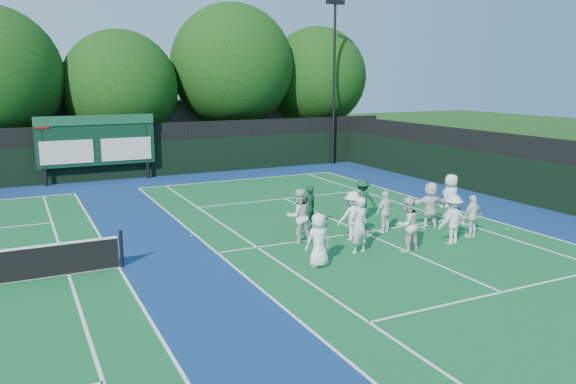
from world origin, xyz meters
name	(u,v)px	position (x,y,z in m)	size (l,w,h in m)	color
ground	(379,240)	(0.00, 0.00, 0.00)	(120.00, 120.00, 0.00)	#173C10
court_apron	(201,255)	(-6.00, 1.00, 0.00)	(34.00, 32.00, 0.01)	navy
near_court	(363,232)	(0.00, 1.00, 0.01)	(11.05, 23.85, 0.01)	#125B2B
back_fence	(116,155)	(-6.00, 16.00, 1.36)	(34.00, 0.08, 3.00)	black
divider_fence_right	(542,176)	(9.00, 1.00, 1.36)	(0.08, 32.00, 3.00)	black
scoreboard	(96,141)	(-7.01, 15.59, 2.19)	(6.00, 0.21, 3.55)	black
clubhouse	(155,128)	(-2.00, 24.00, 2.00)	(18.00, 6.00, 4.00)	#5A5A5F
light_pole_right	(334,64)	(7.50, 15.70, 6.30)	(1.20, 0.30, 10.12)	black
tree_c	(123,91)	(-4.80, 19.58, 4.70)	(6.76, 6.76, 8.26)	black
tree_d	(234,69)	(2.29, 19.58, 6.00)	(7.87, 7.87, 10.14)	black
tree_e	(318,80)	(8.53, 19.58, 5.34)	(6.81, 6.81, 8.93)	black
tennis_ball_1	(357,228)	(0.10, 1.54, 0.03)	(0.07, 0.07, 0.07)	#CBCC18
tennis_ball_2	(507,229)	(4.94, -1.01, 0.03)	(0.07, 0.07, 0.07)	#CBCC18
tennis_ball_3	(192,236)	(-5.65, 3.19, 0.03)	(0.07, 0.07, 0.07)	#CBCC18
tennis_ball_4	(398,226)	(1.60, 1.09, 0.03)	(0.07, 0.07, 0.07)	#CBCC18
tennis_ball_5	(428,226)	(2.61, 0.57, 0.03)	(0.07, 0.07, 0.07)	#CBCC18
player_front_0	(319,240)	(-3.23, -1.51, 0.80)	(0.78, 0.51, 1.60)	white
player_front_1	(359,225)	(-1.45, -0.91, 0.91)	(0.66, 0.43, 1.81)	silver
player_front_2	(407,224)	(-0.01, -1.48, 0.89)	(0.86, 0.67, 1.78)	silver
player_front_3	(453,219)	(1.89, -1.44, 0.83)	(1.08, 0.62, 1.66)	white
player_front_4	(472,216)	(3.05, -1.16, 0.75)	(0.88, 0.36, 1.50)	white
player_back_0	(299,216)	(-2.63, 0.91, 0.92)	(0.90, 0.70, 1.84)	silver
player_back_1	(353,216)	(-0.84, 0.39, 0.84)	(1.08, 0.62, 1.67)	white
player_back_2	(385,212)	(0.71, 0.68, 0.76)	(0.89, 0.37, 1.51)	white
player_back_3	(430,205)	(2.53, 0.43, 0.87)	(1.60, 0.51, 1.73)	white
player_back_4	(451,198)	(3.88, 0.86, 0.92)	(0.90, 0.59, 1.85)	white
coach_left	(309,208)	(-1.57, 2.16, 0.83)	(0.61, 0.40, 1.66)	#0E341D
coach_right	(362,200)	(0.99, 2.54, 0.80)	(1.04, 0.60, 1.61)	#0F3921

